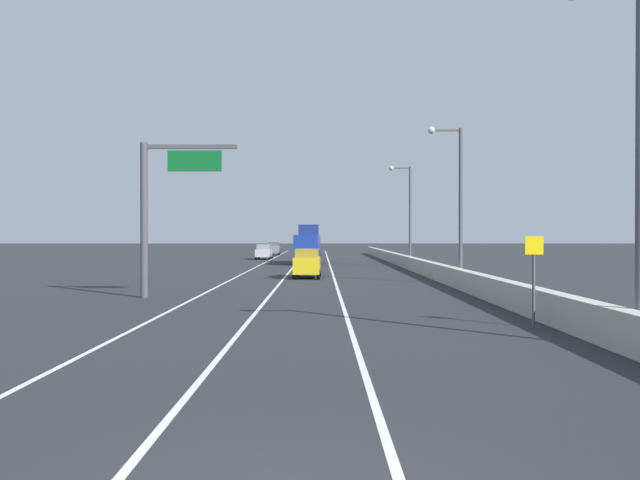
{
  "coord_description": "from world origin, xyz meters",
  "views": [
    {
      "loc": [
        0.52,
        -7.35,
        3.05
      ],
      "look_at": [
        0.31,
        50.54,
        2.59
      ],
      "focal_mm": 37.67,
      "sensor_mm": 36.0,
      "label": 1
    }
  ],
  "objects_px": {
    "box_truck": "(310,246)",
    "car_silver_0": "(266,252)",
    "car_yellow_2": "(310,263)",
    "car_red_3": "(315,249)",
    "lamp_post_right_third": "(410,208)",
    "car_gray_1": "(276,249)",
    "lamp_post_right_near": "(633,139)",
    "lamp_post_right_second": "(459,194)",
    "overhead_sign_gantry": "(162,200)",
    "speed_advisory_sign": "(536,274)"
  },
  "relations": [
    {
      "from": "overhead_sign_gantry",
      "to": "car_silver_0",
      "type": "xyz_separation_m",
      "value": [
        0.84,
        50.43,
        -3.8
      ]
    },
    {
      "from": "lamp_post_right_third",
      "to": "car_silver_0",
      "type": "height_order",
      "value": "lamp_post_right_third"
    },
    {
      "from": "speed_advisory_sign",
      "to": "car_red_3",
      "type": "height_order",
      "value": "speed_advisory_sign"
    },
    {
      "from": "lamp_post_right_second",
      "to": "car_gray_1",
      "type": "bearing_deg",
      "value": 104.45
    },
    {
      "from": "car_silver_0",
      "to": "car_yellow_2",
      "type": "distance_m",
      "value": 36.09
    },
    {
      "from": "overhead_sign_gantry",
      "to": "speed_advisory_sign",
      "type": "distance_m",
      "value": 18.32
    },
    {
      "from": "lamp_post_right_second",
      "to": "car_silver_0",
      "type": "distance_m",
      "value": 44.79
    },
    {
      "from": "lamp_post_right_near",
      "to": "car_silver_0",
      "type": "distance_m",
      "value": 67.09
    },
    {
      "from": "car_gray_1",
      "to": "car_red_3",
      "type": "relative_size",
      "value": 0.97
    },
    {
      "from": "lamp_post_right_third",
      "to": "car_yellow_2",
      "type": "distance_m",
      "value": 19.98
    },
    {
      "from": "car_gray_1",
      "to": "lamp_post_right_near",
      "type": "bearing_deg",
      "value": -79.66
    },
    {
      "from": "car_yellow_2",
      "to": "car_red_3",
      "type": "xyz_separation_m",
      "value": [
        -0.14,
        46.87,
        0.02
      ]
    },
    {
      "from": "car_silver_0",
      "to": "lamp_post_right_second",
      "type": "bearing_deg",
      "value": -69.96
    },
    {
      "from": "overhead_sign_gantry",
      "to": "car_silver_0",
      "type": "distance_m",
      "value": 50.58
    },
    {
      "from": "lamp_post_right_near",
      "to": "car_red_3",
      "type": "xyz_separation_m",
      "value": [
        -9.19,
        76.5,
        -4.52
      ]
    },
    {
      "from": "lamp_post_right_third",
      "to": "car_gray_1",
      "type": "xyz_separation_m",
      "value": [
        -15.28,
        35.72,
        -4.59
      ]
    },
    {
      "from": "overhead_sign_gantry",
      "to": "lamp_post_right_second",
      "type": "distance_m",
      "value": 18.26
    },
    {
      "from": "overhead_sign_gantry",
      "to": "lamp_post_right_near",
      "type": "distance_m",
      "value": 21.74
    },
    {
      "from": "lamp_post_right_second",
      "to": "car_gray_1",
      "type": "xyz_separation_m",
      "value": [
        -15.22,
        59.07,
        -4.59
      ]
    },
    {
      "from": "lamp_post_right_second",
      "to": "box_truck",
      "type": "distance_m",
      "value": 31.08
    },
    {
      "from": "lamp_post_right_third",
      "to": "car_red_3",
      "type": "height_order",
      "value": "lamp_post_right_third"
    },
    {
      "from": "lamp_post_right_near",
      "to": "car_red_3",
      "type": "bearing_deg",
      "value": 96.85
    },
    {
      "from": "overhead_sign_gantry",
      "to": "lamp_post_right_second",
      "type": "xyz_separation_m",
      "value": [
        16.11,
        8.57,
        0.84
      ]
    },
    {
      "from": "lamp_post_right_second",
      "to": "car_yellow_2",
      "type": "distance_m",
      "value": 12.05
    },
    {
      "from": "car_red_3",
      "to": "speed_advisory_sign",
      "type": "bearing_deg",
      "value": -83.61
    },
    {
      "from": "car_yellow_2",
      "to": "car_red_3",
      "type": "height_order",
      "value": "car_red_3"
    },
    {
      "from": "car_red_3",
      "to": "box_truck",
      "type": "bearing_deg",
      "value": -90.54
    },
    {
      "from": "car_gray_1",
      "to": "car_silver_0",
      "type": "bearing_deg",
      "value": -90.13
    },
    {
      "from": "box_truck",
      "to": "car_yellow_2",
      "type": "bearing_deg",
      "value": -89.09
    },
    {
      "from": "car_yellow_2",
      "to": "lamp_post_right_near",
      "type": "bearing_deg",
      "value": -73.02
    },
    {
      "from": "car_silver_0",
      "to": "car_red_3",
      "type": "distance_m",
      "value": 12.73
    },
    {
      "from": "lamp_post_right_second",
      "to": "car_red_3",
      "type": "height_order",
      "value": "lamp_post_right_second"
    },
    {
      "from": "lamp_post_right_second",
      "to": "speed_advisory_sign",
      "type": "bearing_deg",
      "value": -93.93
    },
    {
      "from": "overhead_sign_gantry",
      "to": "car_red_3",
      "type": "relative_size",
      "value": 1.71
    },
    {
      "from": "speed_advisory_sign",
      "to": "car_yellow_2",
      "type": "bearing_deg",
      "value": 107.46
    },
    {
      "from": "lamp_post_right_third",
      "to": "car_gray_1",
      "type": "relative_size",
      "value": 2.26
    },
    {
      "from": "speed_advisory_sign",
      "to": "lamp_post_right_third",
      "type": "distance_m",
      "value": 42.5
    },
    {
      "from": "lamp_post_right_third",
      "to": "car_yellow_2",
      "type": "bearing_deg",
      "value": -118.54
    },
    {
      "from": "lamp_post_right_third",
      "to": "car_yellow_2",
      "type": "xyz_separation_m",
      "value": [
        -9.29,
        -17.09,
        -4.54
      ]
    },
    {
      "from": "lamp_post_right_near",
      "to": "car_silver_0",
      "type": "xyz_separation_m",
      "value": [
        -15.07,
        65.21,
        -4.63
      ]
    },
    {
      "from": "car_silver_0",
      "to": "box_truck",
      "type": "distance_m",
      "value": 13.78
    },
    {
      "from": "speed_advisory_sign",
      "to": "lamp_post_right_second",
      "type": "bearing_deg",
      "value": 86.07
    },
    {
      "from": "box_truck",
      "to": "lamp_post_right_third",
      "type": "bearing_deg",
      "value": -31.73
    },
    {
      "from": "car_gray_1",
      "to": "box_truck",
      "type": "bearing_deg",
      "value": -79.3
    },
    {
      "from": "box_truck",
      "to": "car_silver_0",
      "type": "bearing_deg",
      "value": 114.32
    },
    {
      "from": "overhead_sign_gantry",
      "to": "lamp_post_right_near",
      "type": "height_order",
      "value": "lamp_post_right_near"
    },
    {
      "from": "overhead_sign_gantry",
      "to": "lamp_post_right_second",
      "type": "height_order",
      "value": "lamp_post_right_second"
    },
    {
      "from": "overhead_sign_gantry",
      "to": "lamp_post_right_second",
      "type": "bearing_deg",
      "value": 28.02
    },
    {
      "from": "speed_advisory_sign",
      "to": "lamp_post_right_near",
      "type": "bearing_deg",
      "value": -75.83
    },
    {
      "from": "speed_advisory_sign",
      "to": "lamp_post_right_near",
      "type": "relative_size",
      "value": 0.31
    }
  ]
}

